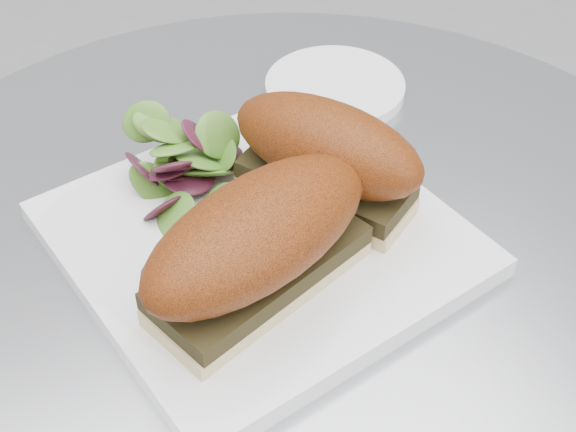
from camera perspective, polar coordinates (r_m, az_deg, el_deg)
name	(u,v)px	position (r m, az deg, el deg)	size (l,w,h in m)	color
plate	(259,239)	(0.57, -2.05, -1.61)	(0.25, 0.25, 0.02)	white
sandwich_left	(258,242)	(0.50, -2.13, -1.87)	(0.19, 0.13, 0.08)	beige
sandwich_right	(327,155)	(0.56, 2.76, 4.37)	(0.13, 0.16, 0.08)	beige
salad	(174,159)	(0.59, -8.11, 4.06)	(0.10, 0.10, 0.05)	#53832B
saucer	(335,87)	(0.72, 3.36, 9.14)	(0.12, 0.12, 0.01)	white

